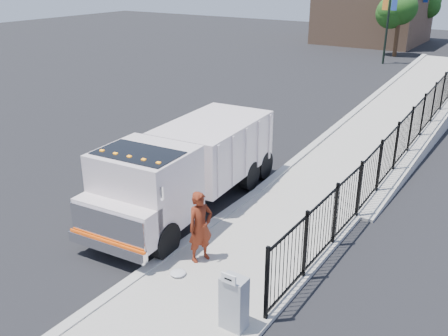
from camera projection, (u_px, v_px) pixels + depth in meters
The scene contains 15 objects.
ground at pixel (192, 241), 14.64m from camera, with size 120.00×120.00×0.00m, color black.
sidewalk at pixel (207, 296), 12.09m from camera, with size 3.55×12.00×0.12m, color #9E998E.
curb at pixel (147, 271), 13.06m from camera, with size 0.30×12.00×0.16m, color #ADAAA3.
ramp at pixel (408, 121), 25.97m from camera, with size 3.95×24.00×1.70m, color #9E998E.
iron_fence at pixel (421, 129), 21.81m from camera, with size 0.10×28.00×1.80m, color black.
truck at pixel (185, 165), 15.99m from camera, with size 3.20×8.26×2.77m.
worker at pixel (200, 227), 13.13m from camera, with size 0.72×0.47×1.98m, color maroon.
utility_cabinet at pixel (234, 303), 10.75m from camera, with size 0.55×0.40×1.25m, color gray.
arrow_sign at pixel (229, 279), 10.30m from camera, with size 0.35×0.04×0.22m, color white.
debris at pixel (178, 273), 12.80m from camera, with size 0.42×0.42×0.10m, color silver.
light_pole_0 at pixel (393, 9), 39.59m from camera, with size 3.77×0.22×8.00m.
light_pole_2 at pixel (425, 1), 48.44m from camera, with size 3.77×0.22×8.00m.
tree_0 at pixel (400, 10), 43.29m from camera, with size 2.97×2.97×5.49m.
tree_2 at pixel (427, 3), 52.49m from camera, with size 2.86×2.86×5.43m.
building at pixel (374, 3), 51.83m from camera, with size 10.00×10.00×8.00m, color #8C664C.
Camera 1 is at (7.79, -10.17, 7.47)m, focal length 40.00 mm.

